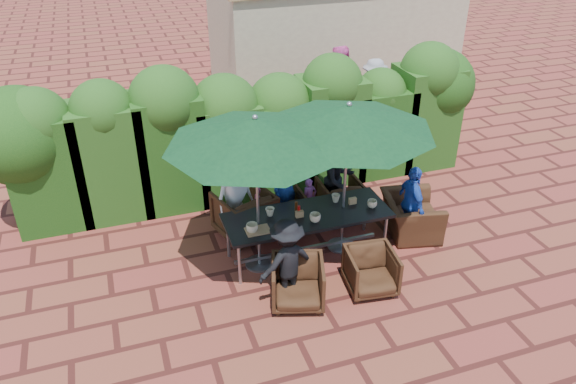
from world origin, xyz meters
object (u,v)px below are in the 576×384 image
object	(u,v)px
chair_end_right	(412,210)
chair_far_right	(340,196)
dining_table	(307,218)
chair_far_mid	(284,209)
chair_near_right	(371,269)
umbrella_right	(348,118)
chair_far_left	(244,212)
umbrella_left	(255,132)
chair_near_left	(298,281)

from	to	relation	value
chair_end_right	chair_far_right	bearing A→B (deg)	56.07
dining_table	chair_far_mid	bearing A→B (deg)	95.03
chair_near_right	umbrella_right	bearing A→B (deg)	95.62
dining_table	chair_far_left	bearing A→B (deg)	130.91
umbrella_right	chair_far_mid	distance (m)	2.16
chair_far_left	chair_end_right	distance (m)	2.73
dining_table	chair_far_right	distance (m)	1.40
chair_far_mid	chair_near_right	distance (m)	2.04
chair_near_right	umbrella_left	bearing A→B (deg)	148.83
umbrella_left	dining_table	bearing A→B (deg)	0.20
chair_far_left	chair_end_right	bearing A→B (deg)	145.01
umbrella_left	chair_far_left	size ratio (longest dim) A/B	2.95
chair_far_left	chair_far_mid	xyz separation A→B (m)	(0.68, -0.01, -0.08)
chair_far_right	chair_near_right	size ratio (longest dim) A/B	1.03
umbrella_left	chair_end_right	bearing A→B (deg)	0.82
chair_near_left	chair_near_right	size ratio (longest dim) A/B	1.05
chair_far_mid	chair_end_right	world-z (taller)	chair_end_right
umbrella_left	chair_far_mid	bearing A→B (deg)	51.52
chair_far_left	chair_far_right	world-z (taller)	chair_far_left
chair_far_mid	chair_far_left	bearing A→B (deg)	-2.19
chair_far_left	chair_far_mid	world-z (taller)	chair_far_left
chair_end_right	chair_near_left	bearing A→B (deg)	126.46
dining_table	chair_end_right	xyz separation A→B (m)	(1.84, 0.03, -0.25)
chair_far_left	chair_far_mid	size ratio (longest dim) A/B	1.24
chair_far_left	umbrella_left	bearing A→B (deg)	72.42
chair_far_mid	umbrella_left	bearing A→B (deg)	50.06
dining_table	chair_near_left	distance (m)	1.15
chair_end_right	umbrella_right	bearing A→B (deg)	103.20
chair_far_right	umbrella_right	bearing A→B (deg)	69.61
chair_end_right	chair_far_mid	bearing A→B (deg)	79.23
dining_table	chair_far_left	xyz separation A→B (m)	(-0.76, 0.88, -0.25)
umbrella_left	chair_near_right	xyz separation A→B (m)	(1.34, -1.06, -1.87)
chair_far_mid	chair_near_right	xyz separation A→B (m)	(0.65, -1.93, 0.00)
dining_table	umbrella_right	size ratio (longest dim) A/B	1.00
dining_table	umbrella_left	bearing A→B (deg)	-179.80
dining_table	chair_near_left	xyz separation A→B (m)	(-0.50, -0.99, -0.31)
dining_table	chair_far_right	xyz separation A→B (m)	(0.96, 0.96, -0.32)
chair_near_left	dining_table	bearing A→B (deg)	80.65
umbrella_left	chair_end_right	world-z (taller)	umbrella_left
chair_far_mid	chair_far_right	xyz separation A→B (m)	(1.04, 0.09, 0.01)
chair_near_left	chair_near_right	xyz separation A→B (m)	(1.08, -0.07, -0.02)
chair_far_right	chair_end_right	xyz separation A→B (m)	(0.87, -0.92, 0.07)
chair_far_left	chair_far_right	xyz separation A→B (m)	(1.72, 0.08, -0.07)
umbrella_left	umbrella_right	world-z (taller)	same
dining_table	umbrella_right	world-z (taller)	umbrella_right
chair_far_right	chair_far_left	bearing A→B (deg)	3.57
chair_far_left	chair_near_right	distance (m)	2.35
umbrella_right	chair_far_left	world-z (taller)	umbrella_right
umbrella_right	chair_near_left	distance (m)	2.38
umbrella_right	chair_far_left	size ratio (longest dim) A/B	2.95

